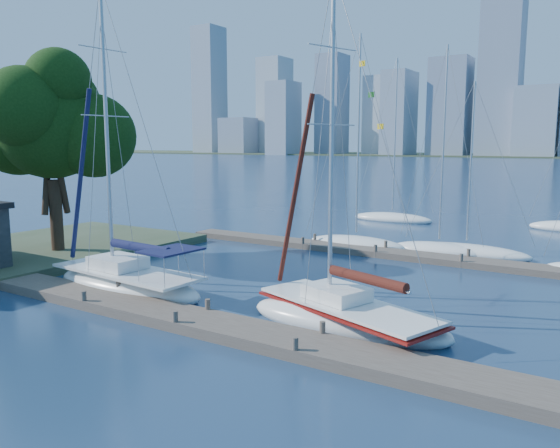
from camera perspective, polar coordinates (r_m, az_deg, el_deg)
The scene contains 11 objects.
ground at distance 20.96m, azimuth -9.14°, elevation -10.44°, with size 700.00×700.00×0.00m, color #162848.
near_dock at distance 20.89m, azimuth -9.15°, elevation -9.92°, with size 26.00×2.00×0.40m, color #4E4339.
far_dock at distance 33.43m, azimuth 12.06°, elevation -3.11°, with size 30.00×1.80×0.36m, color #4E4339.
shore at distance 35.68m, azimuth -26.75°, elevation -2.99°, with size 12.00×22.00×0.50m, color #38472D.
tree at distance 34.40m, azimuth -22.85°, elevation 9.94°, with size 8.90×8.12×11.92m.
sailboat_navy at distance 25.95m, azimuth -15.78°, elevation -4.41°, with size 8.69×3.42×14.27m.
sailboat_maroon at distance 20.34m, azimuth 6.97°, elevation -7.79°, with size 8.33×5.04×13.27m.
bg_boat_1 at distance 36.13m, azimuth 7.97°, elevation -1.99°, with size 7.04×4.19×13.88m.
bg_boat_2 at distance 35.16m, azimuth 16.28°, elevation -2.56°, with size 6.24×3.78×12.82m.
bg_boat_3 at distance 35.18m, azimuth 18.90°, elevation -2.73°, with size 7.67×2.59×10.66m.
bg_boat_6 at distance 48.98m, azimuth 11.68°, elevation 0.63°, with size 7.15×2.33×14.28m.
Camera 1 is at (13.24, -14.80, 6.71)m, focal length 35.00 mm.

